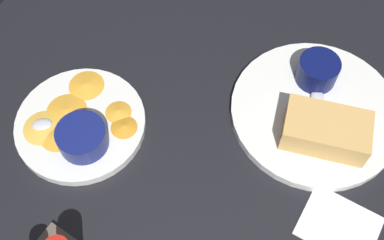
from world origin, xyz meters
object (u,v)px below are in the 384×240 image
at_px(plate_sandwich_main, 315,112).
at_px(ramekin_light_gravy, 82,137).
at_px(ramekin_dark_sauce, 318,70).
at_px(spoon_by_dark_ramekin, 318,104).
at_px(plate_chips_companion, 81,124).
at_px(sandwich_half_near, 326,130).
at_px(spoon_by_gravy_ramekin, 50,124).

distance_m(plate_sandwich_main, ramekin_light_gravy, 0.38).
xyz_separation_m(ramekin_dark_sauce, ramekin_light_gravy, (0.25, 0.31, -0.00)).
bearing_deg(spoon_by_dark_ramekin, plate_chips_companion, 37.41).
xyz_separation_m(ramekin_dark_sauce, plate_chips_companion, (0.28, 0.28, -0.03)).
height_order(sandwich_half_near, plate_chips_companion, sandwich_half_near).
distance_m(plate_sandwich_main, spoon_by_gravy_ramekin, 0.43).
distance_m(plate_chips_companion, ramekin_light_gravy, 0.05).
distance_m(spoon_by_dark_ramekin, plate_chips_companion, 0.39).
bearing_deg(ramekin_light_gravy, plate_chips_companion, -39.81).
relative_size(spoon_by_dark_ramekin, ramekin_light_gravy, 1.19).
height_order(spoon_by_dark_ramekin, plate_chips_companion, spoon_by_dark_ramekin).
relative_size(plate_chips_companion, ramekin_light_gravy, 2.72).
bearing_deg(plate_chips_companion, plate_sandwich_main, -143.64).
bearing_deg(spoon_by_dark_ramekin, ramekin_light_gravy, 43.45).
height_order(plate_chips_companion, ramekin_light_gravy, ramekin_light_gravy).
bearing_deg(spoon_by_gravy_ramekin, sandwich_half_near, -150.18).
bearing_deg(spoon_by_dark_ramekin, ramekin_dark_sauce, -59.43).
distance_m(plate_sandwich_main, ramekin_dark_sauce, 0.07).
relative_size(ramekin_dark_sauce, ramekin_light_gravy, 0.88).
bearing_deg(spoon_by_dark_ramekin, spoon_by_gravy_ramekin, 37.75).
bearing_deg(plate_sandwich_main, ramekin_dark_sauce, -62.69).
bearing_deg(ramekin_dark_sauce, spoon_by_gravy_ramekin, 44.76).
height_order(ramekin_light_gravy, spoon_by_gravy_ramekin, ramekin_light_gravy).
relative_size(plate_sandwich_main, spoon_by_gravy_ramekin, 3.28).
bearing_deg(ramekin_light_gravy, ramekin_dark_sauce, -128.84).
xyz_separation_m(spoon_by_dark_ramekin, spoon_by_gravy_ramekin, (0.34, 0.27, 0.00)).
bearing_deg(ramekin_light_gravy, spoon_by_gravy_ramekin, 3.06).
relative_size(sandwich_half_near, ramekin_dark_sauce, 2.16).
xyz_separation_m(plate_sandwich_main, plate_chips_companion, (0.31, 0.23, 0.00)).
relative_size(plate_sandwich_main, ramekin_dark_sauce, 4.06).
xyz_separation_m(spoon_by_dark_ramekin, ramekin_light_gravy, (0.28, 0.26, 0.02)).
xyz_separation_m(plate_sandwich_main, spoon_by_dark_ramekin, (0.00, -0.01, 0.01)).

